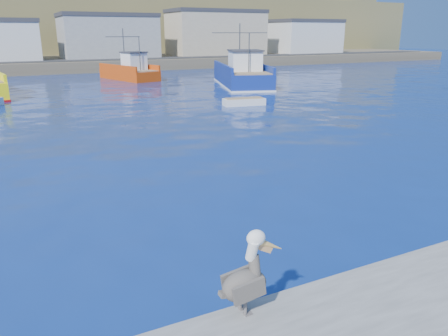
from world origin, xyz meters
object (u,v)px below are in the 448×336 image
at_px(skiff_mid, 244,102).
at_px(skiff_far, 246,77).
at_px(boat_orange, 130,71).
at_px(pelican, 247,278).
at_px(trawler_blue, 242,75).

distance_m(skiff_mid, skiff_far, 20.22).
xyz_separation_m(boat_orange, skiff_mid, (2.95, -24.11, -0.83)).
xyz_separation_m(boat_orange, pelican, (-10.86, -48.94, 0.16)).
xyz_separation_m(trawler_blue, boat_orange, (-9.52, 11.85, -0.07)).
relative_size(trawler_blue, pelican, 8.15).
height_order(trawler_blue, skiff_far, trawler_blue).
distance_m(boat_orange, skiff_mid, 24.30).
height_order(boat_orange, pelican, boat_orange).
bearing_deg(skiff_mid, skiff_far, 60.04).
relative_size(trawler_blue, skiff_far, 3.34).
bearing_deg(skiff_far, skiff_mid, -119.96).
bearing_deg(trawler_blue, skiff_mid, -118.18).
height_order(skiff_mid, skiff_far, skiff_far).
height_order(boat_orange, skiff_mid, boat_orange).
distance_m(skiff_far, pelican, 48.64).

